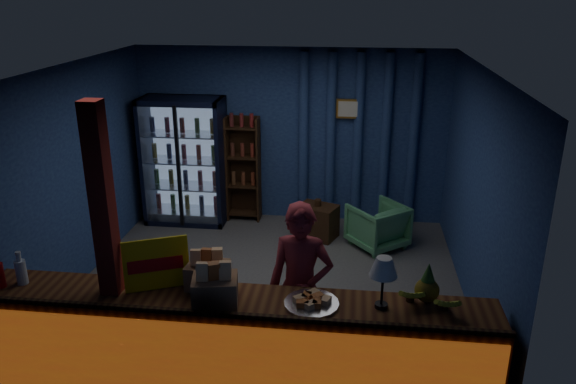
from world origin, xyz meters
name	(u,v)px	position (x,y,z in m)	size (l,w,h in m)	color
ground	(269,286)	(0.00, 0.00, 0.00)	(4.60, 4.60, 0.00)	#515154
room_walls	(268,162)	(0.00, 0.00, 1.57)	(4.60, 4.60, 4.60)	navy
counter	(235,347)	(0.00, -1.91, 0.48)	(4.40, 0.57, 0.99)	brown
support_post	(109,255)	(-1.05, -1.90, 1.30)	(0.16, 0.16, 2.60)	maroon
beverage_cooler	(186,161)	(-1.55, 1.92, 0.93)	(1.20, 0.62, 1.90)	black
bottle_shelf	(244,169)	(-0.70, 2.06, 0.79)	(0.50, 0.28, 1.60)	#3D2A13
curtain_folds	(358,139)	(1.00, 2.14, 1.30)	(1.74, 0.14, 2.50)	navy
framed_picture	(349,109)	(0.85, 2.10, 1.75)	(0.36, 0.04, 0.28)	gold
shopkeeper	(300,289)	(0.52, -1.43, 0.82)	(0.60, 0.39, 1.63)	maroon
green_chair	(377,226)	(1.31, 1.27, 0.31)	(0.66, 0.68, 0.62)	#50A069
side_table	(317,221)	(0.47, 1.48, 0.24)	(0.63, 0.55, 0.58)	#3D2A13
yellow_sign	(156,264)	(-0.69, -1.78, 1.17)	(0.55, 0.33, 0.44)	#DCBF0B
soda_bottles	(2,271)	(-2.05, -1.89, 1.07)	(0.41, 0.17, 0.31)	#B10B0E
snack_box_left	(215,288)	(-0.13, -1.98, 1.09)	(0.41, 0.36, 0.39)	#99694A
snack_box_centre	(208,273)	(-0.26, -1.72, 1.08)	(0.36, 0.30, 0.36)	#99694A
pastry_tray	(312,302)	(0.66, -1.91, 0.98)	(0.45, 0.45, 0.07)	silver
banana_bunches	(428,299)	(1.60, -1.84, 1.03)	(0.50, 0.30, 0.17)	yellow
table_lamp	(384,269)	(1.22, -1.88, 1.30)	(0.23, 0.23, 0.45)	black
pineapple	(427,287)	(1.59, -1.75, 1.09)	(0.20, 0.20, 0.35)	olive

